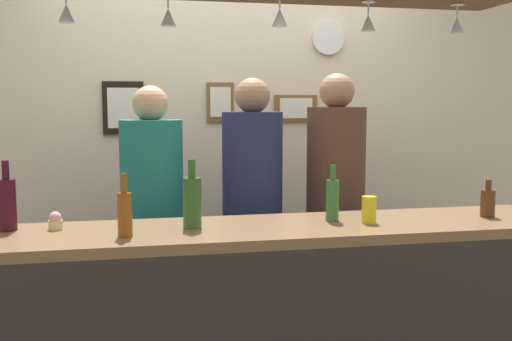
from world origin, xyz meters
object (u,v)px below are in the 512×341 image
at_px(bottle_beer_amber_tall, 125,212).
at_px(wall_clock, 328,38).
at_px(picture_frame_crest, 220,102).
at_px(person_left_teal_shirt, 152,206).
at_px(drink_can, 369,210).
at_px(person_right_brown_shirt, 335,191).
at_px(bottle_beer_brown_stubby, 488,202).
at_px(cupcake, 55,221).
at_px(bottle_beer_green_import, 332,199).
at_px(person_middle_navy_shirt, 252,197).
at_px(bottle_wine_dark_red, 7,203).
at_px(bottle_champagne_green, 192,201).
at_px(picture_frame_caricature, 123,108).
at_px(picture_frame_lower_pair, 296,108).

relative_size(bottle_beer_amber_tall, wall_clock, 1.18).
bearing_deg(picture_frame_crest, person_left_teal_shirt, -124.98).
bearing_deg(bottle_beer_amber_tall, drink_can, 3.38).
distance_m(person_right_brown_shirt, wall_clock, 1.18).
relative_size(bottle_beer_brown_stubby, cupcake, 2.31).
bearing_deg(person_left_teal_shirt, bottle_beer_green_import, -40.06).
xyz_separation_m(person_right_brown_shirt, bottle_beer_green_import, (-0.25, -0.67, 0.07)).
height_order(person_middle_navy_shirt, bottle_wine_dark_red, person_middle_navy_shirt).
bearing_deg(wall_clock, person_left_teal_shirt, -151.04).
bearing_deg(bottle_beer_green_import, drink_can, -29.75).
bearing_deg(bottle_champagne_green, bottle_beer_brown_stubby, -1.41).
relative_size(bottle_champagne_green, picture_frame_caricature, 0.88).
distance_m(person_middle_navy_shirt, bottle_beer_amber_tall, 1.08).
bearing_deg(cupcake, person_left_teal_shirt, 55.27).
bearing_deg(drink_can, person_left_teal_shirt, 141.36).
height_order(bottle_beer_green_import, drink_can, bottle_beer_green_import).
bearing_deg(bottle_beer_green_import, person_left_teal_shirt, 139.94).
relative_size(person_right_brown_shirt, picture_frame_lower_pair, 5.72).
bearing_deg(drink_can, bottle_beer_amber_tall, -176.62).
bearing_deg(bottle_champagne_green, person_left_teal_shirt, 102.18).
relative_size(person_middle_navy_shirt, bottle_beer_green_import, 6.49).
xyz_separation_m(person_middle_navy_shirt, picture_frame_lower_pair, (0.44, 0.68, 0.50)).
distance_m(cupcake, wall_clock, 2.30).
relative_size(bottle_champagne_green, bottle_beer_amber_tall, 1.15).
bearing_deg(bottle_champagne_green, drink_can, -4.00).
bearing_deg(picture_frame_crest, cupcake, -124.86).
bearing_deg(picture_frame_caricature, bottle_beer_green_import, -54.85).
xyz_separation_m(picture_frame_lower_pair, wall_clock, (0.22, -0.01, 0.47)).
distance_m(bottle_beer_brown_stubby, drink_can, 0.61).
bearing_deg(picture_frame_caricature, bottle_champagne_green, -77.55).
height_order(person_middle_navy_shirt, drink_can, person_middle_navy_shirt).
relative_size(picture_frame_lower_pair, picture_frame_crest, 1.15).
distance_m(picture_frame_lower_pair, picture_frame_caricature, 1.15).
xyz_separation_m(person_right_brown_shirt, picture_frame_crest, (-0.57, 0.68, 0.52)).
height_order(person_middle_navy_shirt, picture_frame_caricature, same).
height_order(bottle_champagne_green, picture_frame_lower_pair, picture_frame_lower_pair).
distance_m(bottle_champagne_green, bottle_beer_green_import, 0.65).
xyz_separation_m(bottle_beer_green_import, picture_frame_caricature, (-0.95, 1.35, 0.41)).
relative_size(bottle_wine_dark_red, picture_frame_lower_pair, 1.00).
distance_m(bottle_beer_amber_tall, bottle_wine_dark_red, 0.54).
bearing_deg(cupcake, bottle_beer_amber_tall, -34.33).
relative_size(person_left_teal_shirt, person_right_brown_shirt, 0.96).
bearing_deg(person_right_brown_shirt, picture_frame_crest, 130.13).
relative_size(bottle_beer_amber_tall, drink_can, 2.13).
bearing_deg(bottle_beer_amber_tall, picture_frame_caricature, 90.80).
bearing_deg(cupcake, picture_frame_lower_pair, 42.35).
bearing_deg(wall_clock, picture_frame_lower_pair, 178.40).
bearing_deg(picture_frame_lower_pair, picture_frame_crest, 180.00).
bearing_deg(bottle_champagne_green, bottle_wine_dark_red, 172.46).
height_order(person_left_teal_shirt, picture_frame_caricature, picture_frame_caricature).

